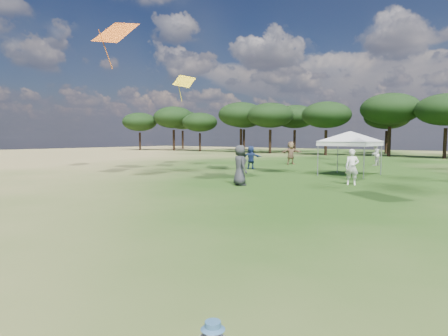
# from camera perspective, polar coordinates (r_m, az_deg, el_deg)

# --- Properties ---
(tent_left) EXTENTS (5.80, 5.80, 2.89)m
(tent_left) POSITION_cam_1_polar(r_m,az_deg,el_deg) (23.08, 18.69, 5.03)
(tent_left) COLOR gray
(tent_left) RESTS_ON ground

